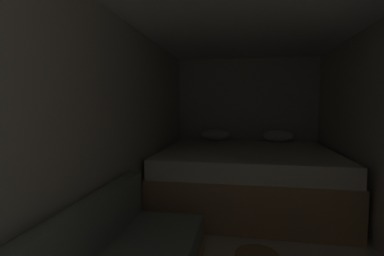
# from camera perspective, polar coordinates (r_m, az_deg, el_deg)

# --- Properties ---
(wall_back) EXTENTS (2.39, 0.05, 2.09)m
(wall_back) POSITION_cam_1_polar(r_m,az_deg,el_deg) (4.86, 10.86, 1.37)
(wall_back) COLOR beige
(wall_back) RESTS_ON ground
(wall_left) EXTENTS (0.05, 5.04, 2.09)m
(wall_left) POSITION_cam_1_polar(r_m,az_deg,el_deg) (2.58, -15.41, -1.55)
(wall_left) COLOR beige
(wall_left) RESTS_ON ground
(ceiling_slab) EXTENTS (2.39, 5.04, 0.05)m
(ceiling_slab) POSITION_cam_1_polar(r_m,az_deg,el_deg) (2.45, 12.09, 23.62)
(ceiling_slab) COLOR white
(ceiling_slab) RESTS_ON wall_left
(bed) EXTENTS (2.17, 2.03, 0.93)m
(bed) POSITION_cam_1_polar(r_m,az_deg,el_deg) (3.89, 10.91, -9.41)
(bed) COLOR tan
(bed) RESTS_ON ground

